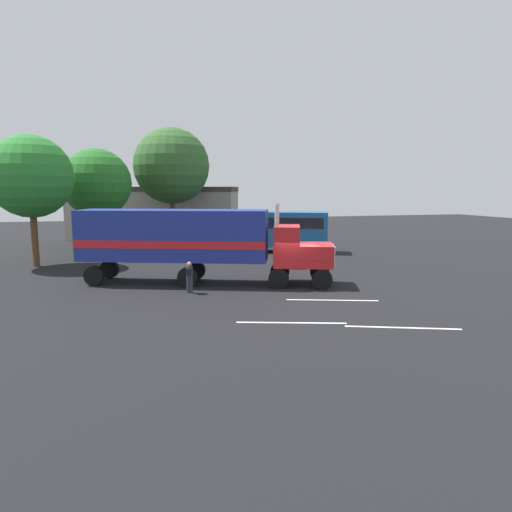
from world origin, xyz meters
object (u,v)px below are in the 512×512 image
tree_left (31,177)px  tree_center (97,183)px  parked_car (151,249)px  tree_right (172,166)px  parked_bus (263,227)px  person_bystander (189,276)px  semi_truck (193,239)px

tree_left → tree_center: size_ratio=1.04×
parked_car → tree_right: 11.49m
tree_center → parked_bus: bearing=-11.0°
parked_car → person_bystander: bearing=-84.0°
semi_truck → tree_center: tree_center is taller
semi_truck → person_bystander: size_ratio=8.67×
tree_left → semi_truck: bearing=-41.9°
parked_car → tree_left: bearing=-172.6°
parked_car → tree_center: tree_center is taller
tree_left → parked_bus: bearing=10.7°
tree_left → tree_right: tree_right is taller
semi_truck → tree_right: (0.70, 18.70, 4.91)m
parked_car → tree_center: 8.00m
parked_bus → tree_right: tree_right is taller
tree_left → tree_right: bearing=44.1°
person_bystander → tree_center: bearing=107.1°
tree_right → tree_left: bearing=-135.9°
semi_truck → tree_right: tree_right is taller
parked_car → tree_left: (-7.81, -1.01, 5.31)m
semi_truck → parked_bus: bearing=57.5°
person_bystander → tree_center: 18.45m
parked_car → tree_center: bearing=129.0°
person_bystander → parked_car: size_ratio=0.36×
semi_truck → tree_center: bearing=111.7°
parked_bus → tree_left: size_ratio=1.24×
person_bystander → parked_bus: parked_bus is taller
person_bystander → tree_left: size_ratio=0.18×
person_bystander → parked_bus: size_ratio=0.15×
person_bystander → tree_right: bearing=86.5°
semi_truck → parked_car: (-1.85, 9.67, -1.72)m
parked_car → tree_left: 9.50m
parked_car → tree_right: tree_right is taller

